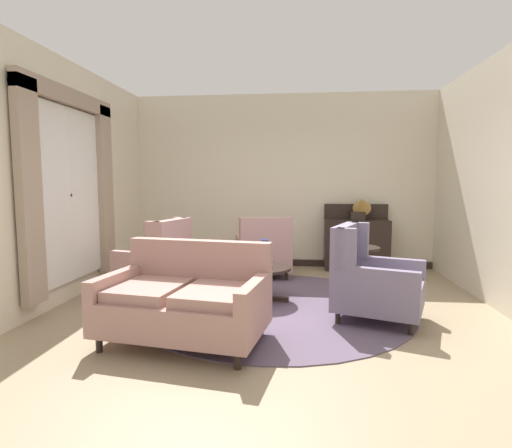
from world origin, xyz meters
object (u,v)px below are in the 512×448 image
settee (186,301)px  armchair_back_corner (263,251)px  side_table (358,268)px  armchair_foreground_right (158,263)px  porcelain_vase (265,255)px  armchair_near_sideboard (371,281)px  sideboard (356,241)px  coffee_table (261,274)px  gramophone (361,206)px

settee → armchair_back_corner: bearing=88.6°
side_table → armchair_foreground_right: bearing=-178.9°
porcelain_vase → armchair_near_sideboard: (1.22, -0.61, -0.15)m
settee → sideboard: (2.04, 3.39, 0.11)m
coffee_table → armchair_back_corner: 1.32m
armchair_foreground_right → armchair_near_sideboard: bearing=89.7°
gramophone → armchair_back_corner: bearing=-159.4°
armchair_foreground_right → armchair_back_corner: bearing=146.5°
settee → side_table: size_ratio=2.35×
armchair_back_corner → gramophone: size_ratio=2.21×
porcelain_vase → armchair_back_corner: (-0.14, 1.29, -0.17)m
settee → armchair_near_sideboard: armchair_near_sideboard is taller
porcelain_vase → settee: bearing=-114.0°
side_table → armchair_back_corner: bearing=140.1°
gramophone → armchair_near_sideboard: bearing=-95.5°
side_table → gramophone: (0.26, 1.71, 0.69)m
armchair_back_corner → porcelain_vase: bearing=82.1°
armchair_near_sideboard → gramophone: size_ratio=2.27×
settee → gramophone: size_ratio=3.34×
armchair_back_corner → side_table: (1.33, -1.11, 0.00)m
armchair_back_corner → sideboard: (1.55, 0.68, 0.09)m
settee → armchair_near_sideboard: 2.02m
armchair_near_sideboard → sideboard: sideboard is taller
armchair_back_corner → gramophone: 1.84m
coffee_table → gramophone: 2.55m
coffee_table → armchair_back_corner: armchair_back_corner is taller
porcelain_vase → armchair_back_corner: size_ratio=0.32×
armchair_near_sideboard → side_table: size_ratio=1.59×
settee → sideboard: sideboard is taller
coffee_table → armchair_foreground_right: bearing=173.6°
gramophone → side_table: bearing=-98.8°
armchair_back_corner → gramophone: (1.59, 0.60, 0.69)m
sideboard → coffee_table: bearing=-126.1°
side_table → sideboard: size_ratio=0.61×
coffee_table → porcelain_vase: porcelain_vase is taller
armchair_back_corner → sideboard: bearing=-170.0°
armchair_back_corner → sideboard: size_ratio=0.94×
porcelain_vase → settee: (-0.63, -1.42, -0.19)m
porcelain_vase → settee: settee is taller
coffee_table → gramophone: (1.51, 1.92, 0.75)m
porcelain_vase → settee: 1.57m
armchair_foreground_right → side_table: size_ratio=1.49×
armchair_near_sideboard → gramophone: bearing=14.5°
porcelain_vase → armchair_near_sideboard: armchair_near_sideboard is taller
armchair_foreground_right → side_table: 2.65m
settee → coffee_table: bearing=76.3°
coffee_table → gramophone: bearing=51.8°
porcelain_vase → armchair_foreground_right: size_ratio=0.34×
armchair_near_sideboard → side_table: bearing=21.7°
armchair_foreground_right → armchair_near_sideboard: 2.77m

